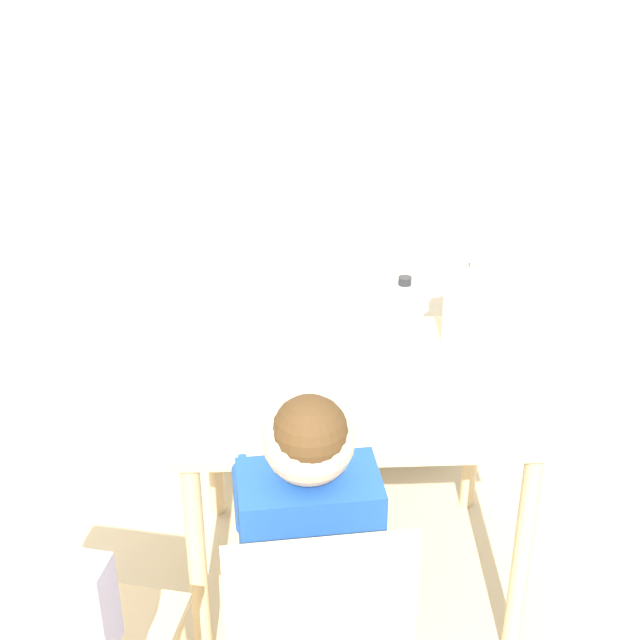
{
  "coord_description": "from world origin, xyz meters",
  "views": [
    {
      "loc": [
        -0.07,
        -0.57,
        2.01
      ],
      "look_at": [
        0.03,
        1.58,
        0.9
      ],
      "focal_mm": 50.0,
      "sensor_mm": 36.0,
      "label": 1
    }
  ],
  "objects_px": {
    "flower_vase": "(460,303)",
    "laptop": "(325,362)",
    "chair_spare": "(44,639)",
    "person_seated": "(307,537)",
    "water_bottle": "(403,315)"
  },
  "relations": [
    {
      "from": "flower_vase",
      "to": "laptop",
      "type": "bearing_deg",
      "value": -154.39
    },
    {
      "from": "laptop",
      "to": "water_bottle",
      "type": "distance_m",
      "value": 0.3
    },
    {
      "from": "chair_spare",
      "to": "laptop",
      "type": "distance_m",
      "value": 1.03
    },
    {
      "from": "laptop",
      "to": "flower_vase",
      "type": "distance_m",
      "value": 0.46
    },
    {
      "from": "laptop",
      "to": "water_bottle",
      "type": "xyz_separation_m",
      "value": [
        0.24,
        0.17,
        0.05
      ]
    },
    {
      "from": "chair_spare",
      "to": "water_bottle",
      "type": "xyz_separation_m",
      "value": [
        0.85,
        0.98,
        0.22
      ]
    },
    {
      "from": "person_seated",
      "to": "flower_vase",
      "type": "height_order",
      "value": "person_seated"
    },
    {
      "from": "chair_spare",
      "to": "laptop",
      "type": "relative_size",
      "value": 2.21
    },
    {
      "from": "chair_spare",
      "to": "flower_vase",
      "type": "distance_m",
      "value": 1.46
    },
    {
      "from": "flower_vase",
      "to": "water_bottle",
      "type": "height_order",
      "value": "flower_vase"
    },
    {
      "from": "flower_vase",
      "to": "person_seated",
      "type": "bearing_deg",
      "value": -120.46
    },
    {
      "from": "person_seated",
      "to": "laptop",
      "type": "distance_m",
      "value": 0.63
    },
    {
      "from": "flower_vase",
      "to": "chair_spare",
      "type": "bearing_deg",
      "value": -135.45
    },
    {
      "from": "person_seated",
      "to": "water_bottle",
      "type": "relative_size",
      "value": 4.71
    },
    {
      "from": "person_seated",
      "to": "flower_vase",
      "type": "relative_size",
      "value": 3.58
    }
  ]
}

